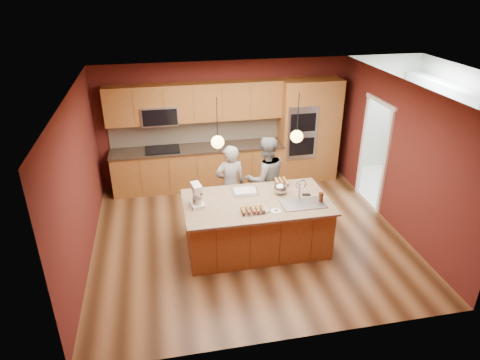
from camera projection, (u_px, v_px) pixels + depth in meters
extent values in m
plane|color=#412714|center=(248.00, 236.00, 7.82)|extent=(5.50, 5.50, 0.00)
plane|color=white|center=(250.00, 90.00, 6.64)|extent=(5.50, 5.50, 0.00)
plane|color=#531B16|center=(225.00, 123.00, 9.43)|extent=(5.50, 0.00, 5.50)
plane|color=#531B16|center=(294.00, 255.00, 5.03)|extent=(5.50, 0.00, 5.50)
plane|color=#531B16|center=(79.00, 183.00, 6.75)|extent=(0.00, 5.00, 5.00)
plane|color=#531B16|center=(398.00, 156.00, 7.71)|extent=(0.00, 5.00, 5.00)
cube|color=brown|center=(199.00, 168.00, 9.45)|extent=(3.70, 0.60, 0.90)
cube|color=black|center=(198.00, 148.00, 9.24)|extent=(3.74, 0.64, 0.04)
cube|color=beige|center=(196.00, 130.00, 9.36)|extent=(3.70, 0.03, 0.56)
cube|color=brown|center=(195.00, 102.00, 8.92)|extent=(3.70, 0.36, 0.80)
cube|color=black|center=(163.00, 150.00, 9.08)|extent=(0.72, 0.52, 0.03)
cube|color=#A0A2A6|center=(160.00, 115.00, 8.87)|extent=(0.76, 0.40, 0.40)
cube|color=brown|center=(298.00, 131.00, 9.54)|extent=(0.80, 0.60, 2.30)
cube|color=#A0A2A6|center=(302.00, 133.00, 9.25)|extent=(0.66, 0.04, 1.20)
cube|color=brown|center=(325.00, 129.00, 9.65)|extent=(0.50, 0.60, 2.30)
plane|color=silver|center=(397.00, 189.00, 9.52)|extent=(2.60, 2.60, 0.00)
plane|color=beige|center=(446.00, 128.00, 9.09)|extent=(0.00, 2.70, 2.70)
cube|color=white|center=(443.00, 101.00, 8.79)|extent=(0.35, 2.40, 0.75)
cylinder|color=black|center=(217.00, 120.00, 6.39)|extent=(0.01, 0.01, 0.70)
sphere|color=#FFC95A|center=(218.00, 142.00, 6.55)|extent=(0.20, 0.20, 0.20)
cylinder|color=black|center=(298.00, 115.00, 6.62)|extent=(0.01, 0.01, 0.70)
sphere|color=#FFC95A|center=(297.00, 136.00, 6.77)|extent=(0.20, 0.20, 0.20)
cube|color=brown|center=(256.00, 225.00, 7.35)|extent=(2.34, 1.27, 0.86)
cube|color=beige|center=(257.00, 202.00, 7.15)|extent=(2.44, 1.37, 0.04)
cube|color=#A0A2A6|center=(303.00, 208.00, 7.09)|extent=(0.70, 0.41, 0.18)
imported|color=black|center=(230.00, 185.00, 7.97)|extent=(0.60, 0.42, 1.56)
imported|color=slate|center=(265.00, 179.00, 8.06)|extent=(0.90, 0.74, 1.67)
cube|color=white|center=(197.00, 204.00, 6.98)|extent=(0.24, 0.30, 0.06)
cube|color=white|center=(196.00, 192.00, 7.00)|extent=(0.11, 0.10, 0.27)
cube|color=white|center=(196.00, 187.00, 6.86)|extent=(0.17, 0.28, 0.10)
cylinder|color=#B0B2B8|center=(197.00, 202.00, 6.91)|extent=(0.15, 0.15, 0.14)
cube|color=silver|center=(245.00, 192.00, 7.41)|extent=(0.45, 0.34, 0.03)
cube|color=silver|center=(245.00, 191.00, 7.40)|extent=(0.39, 0.28, 0.02)
cube|color=#A0A2A6|center=(256.00, 210.00, 6.85)|extent=(0.41, 0.33, 0.02)
ellipsoid|color=#B0B2B8|center=(280.00, 188.00, 7.35)|extent=(0.24, 0.24, 0.21)
cylinder|color=white|center=(276.00, 211.00, 6.82)|extent=(0.17, 0.17, 0.01)
cylinder|color=#3B1A0B|center=(321.00, 197.00, 7.09)|extent=(0.08, 0.08, 0.16)
cube|color=black|center=(306.00, 195.00, 7.34)|extent=(0.15, 0.10, 0.01)
cube|color=white|center=(431.00, 173.00, 9.15)|extent=(0.58, 0.60, 0.92)
cube|color=white|center=(416.00, 159.00, 9.71)|extent=(0.81, 0.82, 1.06)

